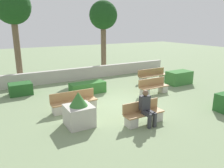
% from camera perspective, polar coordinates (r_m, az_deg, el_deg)
% --- Properties ---
extents(ground_plane, '(60.00, 60.00, 0.00)m').
position_cam_1_polar(ground_plane, '(10.34, 1.64, -5.41)').
color(ground_plane, gray).
extents(perimeter_wall, '(14.78, 0.30, 0.81)m').
position_cam_1_polar(perimeter_wall, '(15.05, -9.34, 2.57)').
color(perimeter_wall, '#B7B2A8').
rests_on(perimeter_wall, ground_plane).
extents(bench_front, '(1.64, 0.49, 0.82)m').
position_cam_1_polar(bench_front, '(8.49, 8.25, -8.11)').
color(bench_front, '#A37A4C').
rests_on(bench_front, ground_plane).
extents(bench_left_side, '(2.03, 0.48, 0.82)m').
position_cam_1_polar(bench_left_side, '(9.74, -9.81, -4.97)').
color(bench_left_side, '#A37A4C').
rests_on(bench_left_side, ground_plane).
extents(bench_right_side, '(2.18, 0.49, 0.82)m').
position_cam_1_polar(bench_right_side, '(14.74, 10.62, 1.94)').
color(bench_right_side, '#A37A4C').
rests_on(bench_right_side, ground_plane).
extents(bench_back, '(1.75, 0.48, 0.82)m').
position_cam_1_polar(bench_back, '(12.08, 10.82, -1.08)').
color(bench_back, '#A37A4C').
rests_on(bench_back, ground_plane).
extents(person_seated_man, '(0.38, 0.63, 1.31)m').
position_cam_1_polar(person_seated_man, '(8.25, 9.03, -5.74)').
color(person_seated_man, '#333338').
rests_on(person_seated_man, ground_plane).
extents(hedge_block_near_left, '(1.16, 0.88, 0.63)m').
position_cam_1_polar(hedge_block_near_left, '(12.72, -22.76, -1.16)').
color(hedge_block_near_left, '#235623').
rests_on(hedge_block_near_left, ground_plane).
extents(hedge_block_near_right, '(1.94, 0.75, 0.61)m').
position_cam_1_polar(hedge_block_near_right, '(12.03, -6.37, -1.00)').
color(hedge_block_near_right, '#33702D').
rests_on(hedge_block_near_right, ground_plane).
extents(hedge_block_mid_right, '(1.57, 0.89, 0.82)m').
position_cam_1_polar(hedge_block_mid_right, '(14.46, 17.12, 1.61)').
color(hedge_block_mid_right, '#3D7A38').
rests_on(hedge_block_mid_right, ground_plane).
extents(planter_corner_left, '(0.98, 0.98, 1.30)m').
position_cam_1_polar(planter_corner_left, '(8.22, -8.64, -7.10)').
color(planter_corner_left, '#B7B2A8').
rests_on(planter_corner_left, ground_plane).
extents(tree_leftmost, '(2.11, 2.11, 5.75)m').
position_cam_1_polar(tree_leftmost, '(14.66, -24.51, 17.46)').
color(tree_leftmost, brown).
rests_on(tree_leftmost, ground_plane).
extents(tree_center_left, '(2.12, 2.12, 5.41)m').
position_cam_1_polar(tree_center_left, '(17.17, -2.30, 17.06)').
color(tree_center_left, brown).
rests_on(tree_center_left, ground_plane).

